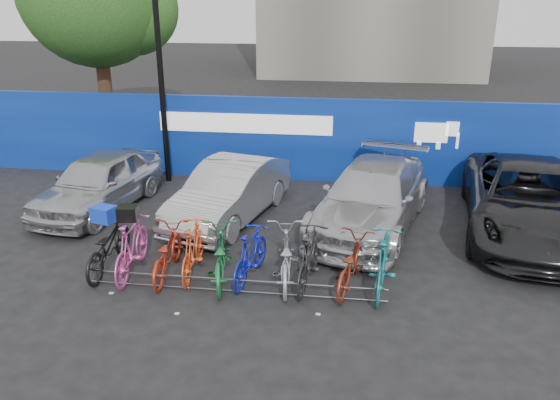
% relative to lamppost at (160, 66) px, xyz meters
% --- Properties ---
extents(ground, '(100.00, 100.00, 0.00)m').
position_rel_lamppost_xyz_m(ground, '(3.20, -5.40, -3.27)').
color(ground, black).
rests_on(ground, ground).
extents(hoarding, '(22.00, 0.18, 2.40)m').
position_rel_lamppost_xyz_m(hoarding, '(3.21, 0.60, -2.07)').
color(hoarding, navy).
rests_on(hoarding, ground).
extents(lamppost, '(0.25, 0.50, 6.11)m').
position_rel_lamppost_xyz_m(lamppost, '(0.00, 0.00, 0.00)').
color(lamppost, black).
rests_on(lamppost, ground).
extents(bike_rack, '(5.60, 0.03, 0.30)m').
position_rel_lamppost_xyz_m(bike_rack, '(3.20, -6.00, -3.11)').
color(bike_rack, '#595B60').
rests_on(bike_rack, ground).
extents(car_0, '(2.35, 4.43, 1.43)m').
position_rel_lamppost_xyz_m(car_0, '(-0.98, -2.35, -2.55)').
color(car_0, '#AEAEB2').
rests_on(car_0, ground).
extents(car_1, '(2.52, 4.48, 1.40)m').
position_rel_lamppost_xyz_m(car_1, '(2.41, -2.58, -2.57)').
color(car_1, '#A9AAAE').
rests_on(car_1, ground).
extents(car_2, '(3.34, 5.42, 1.47)m').
position_rel_lamppost_xyz_m(car_2, '(5.76, -2.59, -2.54)').
color(car_2, '#B8B9BE').
rests_on(car_2, ground).
extents(car_3, '(3.47, 6.07, 1.60)m').
position_rel_lamppost_xyz_m(car_3, '(9.24, -2.51, -2.47)').
color(car_3, black).
rests_on(car_3, ground).
extents(bike_0, '(0.70, 1.97, 1.03)m').
position_rel_lamppost_xyz_m(bike_0, '(0.59, -5.41, -2.76)').
color(bike_0, black).
rests_on(bike_0, ground).
extents(bike_1, '(0.64, 1.93, 1.14)m').
position_rel_lamppost_xyz_m(bike_1, '(1.13, -5.52, -2.70)').
color(bike_1, '#E04AA7').
rests_on(bike_1, ground).
extents(bike_2, '(0.71, 1.85, 0.96)m').
position_rel_lamppost_xyz_m(bike_2, '(1.81, -5.49, -2.79)').
color(bike_2, '#AA2B17').
rests_on(bike_2, ground).
extents(bike_3, '(0.58, 1.79, 1.06)m').
position_rel_lamppost_xyz_m(bike_3, '(2.31, -5.39, -2.74)').
color(bike_3, '#F3531F').
rests_on(bike_3, ground).
extents(bike_4, '(1.03, 2.02, 1.01)m').
position_rel_lamppost_xyz_m(bike_4, '(2.87, -5.55, -2.76)').
color(bike_4, '#1D7237').
rests_on(bike_4, ground).
extents(bike_5, '(0.79, 1.77, 1.03)m').
position_rel_lamppost_xyz_m(bike_5, '(3.44, -5.45, -2.76)').
color(bike_5, '#111EB2').
rests_on(bike_5, ground).
extents(bike_6, '(0.91, 2.04, 1.04)m').
position_rel_lamppost_xyz_m(bike_6, '(4.10, -5.44, -2.75)').
color(bike_6, '#9C9FA4').
rests_on(bike_6, ground).
extents(bike_7, '(0.78, 1.89, 1.10)m').
position_rel_lamppost_xyz_m(bike_7, '(4.56, -5.48, -2.72)').
color(bike_7, '#242426').
rests_on(bike_7, ground).
extents(bike_8, '(1.05, 1.94, 0.97)m').
position_rel_lamppost_xyz_m(bike_8, '(5.32, -5.48, -2.79)').
color(bike_8, maroon).
rests_on(bike_8, ground).
extents(bike_9, '(0.78, 1.92, 1.12)m').
position_rel_lamppost_xyz_m(bike_9, '(5.90, -5.54, -2.71)').
color(bike_9, '#1C7577').
rests_on(bike_9, ground).
extents(cargo_crate, '(0.50, 0.43, 0.30)m').
position_rel_lamppost_xyz_m(cargo_crate, '(0.59, -5.41, -2.09)').
color(cargo_crate, '#1536C9').
rests_on(cargo_crate, bike_0).
extents(cargo_topcase, '(0.41, 0.38, 0.27)m').
position_rel_lamppost_xyz_m(cargo_topcase, '(1.13, -5.52, -1.99)').
color(cargo_topcase, black).
rests_on(cargo_topcase, bike_1).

